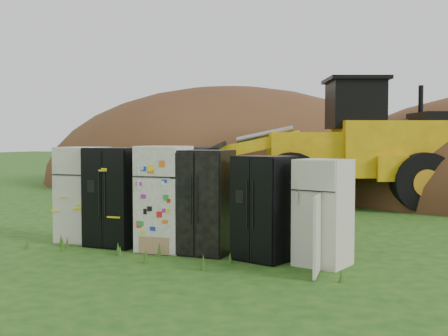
% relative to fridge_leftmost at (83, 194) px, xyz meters
% --- Properties ---
extents(ground, '(120.00, 120.00, 0.00)m').
position_rel_fridge_leftmost_xyz_m(ground, '(2.35, -0.04, -0.92)').
color(ground, '#1A4913').
rests_on(ground, ground).
extents(fridge_leftmost, '(0.88, 0.85, 1.85)m').
position_rel_fridge_leftmost_xyz_m(fridge_leftmost, '(0.00, 0.00, 0.00)').
color(fridge_leftmost, beige).
rests_on(fridge_leftmost, ground).
extents(fridge_black_side, '(0.98, 0.79, 1.84)m').
position_rel_fridge_leftmost_xyz_m(fridge_black_side, '(0.80, -0.06, -0.00)').
color(fridge_black_side, black).
rests_on(fridge_black_side, ground).
extents(fridge_sticker, '(0.91, 0.85, 1.88)m').
position_rel_fridge_leftmost_xyz_m(fridge_sticker, '(1.88, -0.09, 0.01)').
color(fridge_sticker, white).
rests_on(fridge_sticker, ground).
extents(fridge_dark_mid, '(0.96, 0.80, 1.81)m').
position_rel_fridge_leftmost_xyz_m(fridge_dark_mid, '(2.65, -0.03, -0.02)').
color(fridge_dark_mid, black).
rests_on(fridge_dark_mid, ground).
extents(fridge_black_right, '(1.01, 0.91, 1.73)m').
position_rel_fridge_leftmost_xyz_m(fridge_black_right, '(3.78, -0.07, -0.06)').
color(fridge_black_right, black).
rests_on(fridge_black_right, ground).
extents(fridge_open_door, '(0.88, 0.84, 1.68)m').
position_rel_fridge_leftmost_xyz_m(fridge_open_door, '(4.77, -0.06, -0.08)').
color(fridge_open_door, beige).
rests_on(fridge_open_door, ground).
extents(wheel_loader, '(8.39, 6.14, 3.77)m').
position_rel_fridge_leftmost_xyz_m(wheel_loader, '(2.79, 7.40, 0.96)').
color(wheel_loader, gold).
rests_on(wheel_loader, ground).
extents(dirt_mound_left, '(17.10, 12.83, 8.58)m').
position_rel_fridge_leftmost_xyz_m(dirt_mound_left, '(-3.34, 13.84, -0.92)').
color(dirt_mound_left, '#472816').
rests_on(dirt_mound_left, ground).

